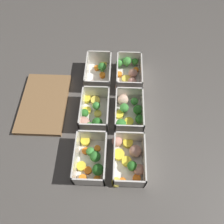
{
  "coord_description": "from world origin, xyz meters",
  "views": [
    {
      "loc": [
        -0.42,
        -0.02,
        0.75
      ],
      "look_at": [
        0.0,
        0.0,
        0.03
      ],
      "focal_mm": 35.0,
      "sensor_mm": 36.0,
      "label": 1
    }
  ],
  "objects_px": {
    "container_near_right": "(128,76)",
    "container_far_center": "(92,114)",
    "container_near_left": "(129,159)",
    "container_far_left": "(92,159)",
    "container_far_right": "(99,74)",
    "container_near_center": "(129,112)"
  },
  "relations": [
    {
      "from": "container_near_right",
      "to": "container_far_left",
      "type": "distance_m",
      "value": 0.39
    },
    {
      "from": "container_far_left",
      "to": "container_near_right",
      "type": "bearing_deg",
      "value": -18.41
    },
    {
      "from": "container_near_left",
      "to": "container_far_left",
      "type": "bearing_deg",
      "value": 94.01
    },
    {
      "from": "container_near_left",
      "to": "container_far_right",
      "type": "distance_m",
      "value": 0.39
    },
    {
      "from": "container_near_center",
      "to": "container_far_center",
      "type": "distance_m",
      "value": 0.14
    },
    {
      "from": "container_near_center",
      "to": "container_far_center",
      "type": "xyz_separation_m",
      "value": [
        -0.01,
        0.14,
        -0.0
      ]
    },
    {
      "from": "container_near_right",
      "to": "container_far_right",
      "type": "xyz_separation_m",
      "value": [
        0.0,
        0.13,
        -0.0
      ]
    },
    {
      "from": "container_near_center",
      "to": "container_near_right",
      "type": "relative_size",
      "value": 0.92
    },
    {
      "from": "container_far_left",
      "to": "container_far_center",
      "type": "bearing_deg",
      "value": 4.19
    },
    {
      "from": "container_near_left",
      "to": "container_near_center",
      "type": "bearing_deg",
      "value": 0.38
    },
    {
      "from": "container_near_right",
      "to": "container_far_center",
      "type": "distance_m",
      "value": 0.24
    },
    {
      "from": "container_near_left",
      "to": "container_far_center",
      "type": "distance_m",
      "value": 0.22
    },
    {
      "from": "container_near_left",
      "to": "container_far_center",
      "type": "height_order",
      "value": "same"
    },
    {
      "from": "container_near_left",
      "to": "container_far_center",
      "type": "xyz_separation_m",
      "value": [
        0.17,
        0.14,
        0.0
      ]
    },
    {
      "from": "container_far_center",
      "to": "container_far_right",
      "type": "bearing_deg",
      "value": -3.19
    },
    {
      "from": "container_near_left",
      "to": "container_far_left",
      "type": "height_order",
      "value": "same"
    },
    {
      "from": "container_far_center",
      "to": "container_far_left",
      "type": "bearing_deg",
      "value": -175.81
    },
    {
      "from": "container_near_center",
      "to": "container_far_right",
      "type": "relative_size",
      "value": 1.04
    },
    {
      "from": "container_far_left",
      "to": "container_far_right",
      "type": "relative_size",
      "value": 1.02
    },
    {
      "from": "container_near_right",
      "to": "container_far_center",
      "type": "xyz_separation_m",
      "value": [
        -0.19,
        0.14,
        0.0
      ]
    },
    {
      "from": "container_near_right",
      "to": "container_far_center",
      "type": "bearing_deg",
      "value": 144.91
    },
    {
      "from": "container_far_center",
      "to": "container_near_center",
      "type": "bearing_deg",
      "value": -84.04
    }
  ]
}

